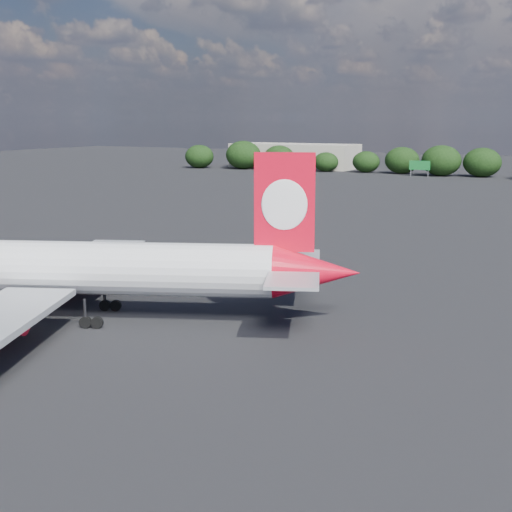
% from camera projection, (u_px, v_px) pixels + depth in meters
% --- Properties ---
extents(ground, '(500.00, 500.00, 0.00)m').
position_uv_depth(ground, '(318.00, 244.00, 95.38)').
color(ground, black).
rests_on(ground, ground).
extents(qantas_airliner, '(40.83, 39.32, 13.92)m').
position_uv_depth(qantas_airliner, '(91.00, 269.00, 58.86)').
color(qantas_airliner, white).
rests_on(qantas_airliner, ground).
extents(terminal_building, '(42.00, 16.00, 8.00)m').
position_uv_depth(terminal_building, '(294.00, 156.00, 238.99)').
color(terminal_building, '#A1998A').
rests_on(terminal_building, ground).
extents(highway_sign, '(6.00, 0.30, 4.50)m').
position_uv_depth(highway_sign, '(420.00, 166.00, 203.65)').
color(highway_sign, '#166E2B').
rests_on(highway_sign, ground).
extents(horizon_treeline, '(211.39, 16.12, 9.21)m').
position_uv_depth(horizon_treeline, '(504.00, 164.00, 196.64)').
color(horizon_treeline, black).
rests_on(horizon_treeline, ground).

